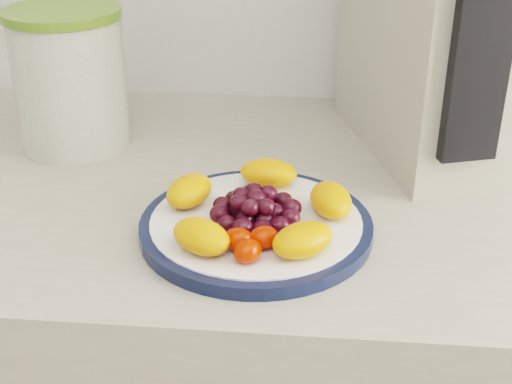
{
  "coord_description": "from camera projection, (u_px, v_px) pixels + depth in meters",
  "views": [
    {
      "loc": [
        0.01,
        0.41,
        1.3
      ],
      "look_at": [
        -0.05,
        1.07,
        0.95
      ],
      "focal_mm": 50.0,
      "sensor_mm": 36.0,
      "label": 1
    }
  ],
  "objects": [
    {
      "name": "fruit_plate",
      "position": [
        257.0,
        209.0,
        0.75
      ],
      "size": [
        0.22,
        0.21,
        0.03
      ],
      "color": "orange",
      "rests_on": "plate_face"
    },
    {
      "name": "canister_lid",
      "position": [
        62.0,
        13.0,
        0.9
      ],
      "size": [
        0.19,
        0.19,
        0.01
      ],
      "primitive_type": "cylinder",
      "rotation": [
        0.0,
        0.0,
        -0.32
      ],
      "color": "#557824",
      "rests_on": "canister"
    },
    {
      "name": "plate_face",
      "position": [
        256.0,
        226.0,
        0.77
      ],
      "size": [
        0.23,
        0.23,
        0.02
      ],
      "primitive_type": "cylinder",
      "color": "white",
      "rests_on": "counter"
    },
    {
      "name": "plate_rim",
      "position": [
        256.0,
        227.0,
        0.77
      ],
      "size": [
        0.25,
        0.25,
        0.01
      ],
      "primitive_type": "cylinder",
      "color": "#0F1936",
      "rests_on": "counter"
    },
    {
      "name": "appliance_body",
      "position": [
        462.0,
        4.0,
        0.9
      ],
      "size": [
        0.3,
        0.36,
        0.38
      ],
      "primitive_type": "cube",
      "rotation": [
        0.0,
        0.0,
        0.3
      ],
      "color": "#A6A28F",
      "rests_on": "counter"
    },
    {
      "name": "canister",
      "position": [
        71.0,
        83.0,
        0.94
      ],
      "size": [
        0.18,
        0.18,
        0.17
      ],
      "primitive_type": "cylinder",
      "rotation": [
        0.0,
        0.0,
        -0.32
      ],
      "color": "#3D5717",
      "rests_on": "counter"
    },
    {
      "name": "appliance_panel",
      "position": [
        483.0,
        35.0,
        0.75
      ],
      "size": [
        0.07,
        0.04,
        0.28
      ],
      "primitive_type": "cube",
      "rotation": [
        0.0,
        0.0,
        0.3
      ],
      "color": "black",
      "rests_on": "appliance_body"
    }
  ]
}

